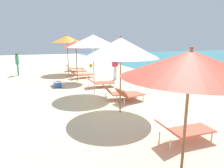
{
  "coord_description": "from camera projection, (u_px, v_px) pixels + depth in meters",
  "views": [
    {
      "loc": [
        -3.05,
        0.59,
        2.49
      ],
      "look_at": [
        -0.47,
        6.96,
        0.98
      ],
      "focal_mm": 31.46,
      "sensor_mm": 36.0,
      "label": 1
    }
  ],
  "objects": [
    {
      "name": "lounger_second_shoreside",
      "position": [
        184.0,
        130.0,
        4.87
      ],
      "size": [
        1.51,
        0.63,
        0.61
      ],
      "rotation": [
        0.0,
        0.0,
        -0.06
      ],
      "color": "#D8593F",
      "rests_on": "ground"
    },
    {
      "name": "umbrella_fifth",
      "position": [
        76.0,
        44.0,
        11.89
      ],
      "size": [
        1.83,
        1.83,
        2.58
      ],
      "color": "#4C4C51",
      "rests_on": "ground"
    },
    {
      "name": "person_walking_far",
      "position": [
        115.0,
        63.0,
        12.72
      ],
      "size": [
        0.42,
        0.37,
        1.76
      ],
      "rotation": [
        0.0,
        0.0,
        2.08
      ],
      "color": "silver",
      "rests_on": "ground"
    },
    {
      "name": "lounger_third_shoreside",
      "position": [
        130.0,
        94.0,
        8.15
      ],
      "size": [
        1.31,
        0.85,
        0.63
      ],
      "rotation": [
        0.0,
        0.0,
        0.23
      ],
      "color": "#D8593F",
      "rests_on": "ground"
    },
    {
      "name": "umbrella_farthest",
      "position": [
        67.0,
        39.0,
        14.92
      ],
      "size": [
        2.44,
        2.44,
        2.94
      ],
      "color": "#4C4C51",
      "rests_on": "ground"
    },
    {
      "name": "lounger_fifth_shoreside",
      "position": [
        81.0,
        74.0,
        13.43
      ],
      "size": [
        1.63,
        0.91,
        0.51
      ],
      "rotation": [
        0.0,
        0.0,
        0.2
      ],
      "color": "#D8593F",
      "rests_on": "ground"
    },
    {
      "name": "beach_ball",
      "position": [
        91.0,
        65.0,
        19.12
      ],
      "size": [
        0.33,
        0.33,
        0.33
      ],
      "primitive_type": "sphere",
      "color": "orange",
      "rests_on": "ground"
    },
    {
      "name": "person_walking_near",
      "position": [
        17.0,
        62.0,
        14.36
      ],
      "size": [
        0.23,
        0.37,
        1.65
      ],
      "rotation": [
        0.0,
        0.0,
        3.12
      ],
      "color": "#3F9972",
      "rests_on": "ground"
    },
    {
      "name": "cooler_box",
      "position": [
        58.0,
        84.0,
        10.75
      ],
      "size": [
        0.4,
        0.46,
        0.33
      ],
      "color": "#2659B2",
      "rests_on": "ground"
    },
    {
      "name": "lounger_farthest_inland",
      "position": [
        77.0,
        71.0,
        14.73
      ],
      "size": [
        1.52,
        0.91,
        0.51
      ],
      "rotation": [
        0.0,
        0.0,
        0.2
      ],
      "color": "#D8593F",
      "rests_on": "ground"
    },
    {
      "name": "lounger_farthest_shoreside",
      "position": [
        74.0,
        68.0,
        16.57
      ],
      "size": [
        1.58,
        0.91,
        0.58
      ],
      "rotation": [
        0.0,
        0.0,
        -0.16
      ],
      "color": "#D8593F",
      "rests_on": "ground"
    },
    {
      "name": "umbrella_fourth",
      "position": [
        93.0,
        41.0,
        8.9
      ],
      "size": [
        2.39,
        2.39,
        2.84
      ],
      "color": "silver",
      "rests_on": "ground"
    },
    {
      "name": "umbrella_second",
      "position": [
        190.0,
        64.0,
        3.04
      ],
      "size": [
        2.2,
        2.2,
        2.41
      ],
      "color": "olive",
      "rests_on": "ground"
    },
    {
      "name": "lounger_fourth_inland",
      "position": [
        119.0,
        92.0,
        8.51
      ],
      "size": [
        1.59,
        0.94,
        0.64
      ],
      "rotation": [
        0.0,
        0.0,
        -0.24
      ],
      "color": "#D8593F",
      "rests_on": "ground"
    },
    {
      "name": "umbrella_third",
      "position": [
        121.0,
        48.0,
        6.54
      ],
      "size": [
        2.57,
        2.57,
        2.66
      ],
      "color": "olive",
      "rests_on": "ground"
    },
    {
      "name": "lounger_fourth_shoreside",
      "position": [
        100.0,
        82.0,
        10.8
      ],
      "size": [
        1.57,
        0.81,
        0.56
      ],
      "rotation": [
        0.0,
        0.0,
        -0.09
      ],
      "color": "#D8593F",
      "rests_on": "ground"
    }
  ]
}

